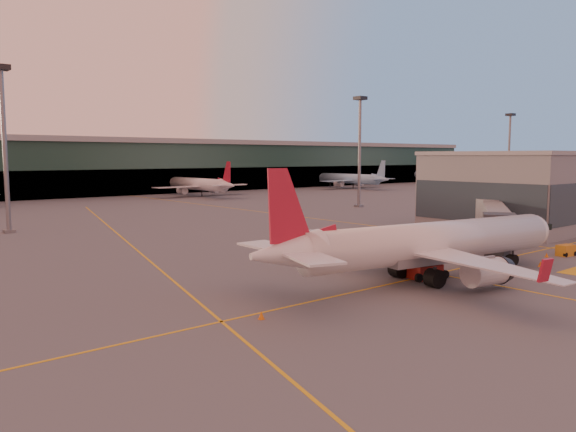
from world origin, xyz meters
TOP-DOWN VIEW (x-y plane):
  - ground at (0.00, 0.00)m, footprint 600.00×600.00m
  - taxi_markings at (-7.32, 44.49)m, footprint 100.12×173.00m
  - terminal at (0.00, 141.79)m, footprint 400.00×20.00m
  - gate_building at (41.93, 17.93)m, footprint 18.40×22.40m
  - mast_west_near at (-20.00, 66.00)m, footprint 2.40×2.40m
  - mast_east_near at (55.00, 62.00)m, footprint 2.40×2.40m
  - mast_east_far at (130.00, 66.00)m, footprint 2.40×2.40m
  - distant_aircraft_row at (10.83, 118.00)m, footprint 350.00×34.00m
  - main_airplane at (1.23, 3.82)m, footprint 35.93×32.57m
  - jet_bridge at (25.50, 10.52)m, footprint 23.34×16.47m
  - catering_truck at (2.17, 4.53)m, footprint 5.67×3.36m
  - gpu_cart at (25.61, 1.22)m, footprint 2.44×1.68m
  - pushback_tug at (14.88, 9.18)m, footprint 4.11×3.15m
  - cone_nose at (22.87, 2.21)m, footprint 0.43×0.43m
  - cone_tail at (-18.14, 3.67)m, footprint 0.48×0.48m
  - cone_wing_left at (1.29, 20.92)m, footprint 0.39×0.39m
  - cone_fwd at (16.71, -0.04)m, footprint 0.50×0.50m

SIDE VIEW (x-z plane):
  - ground at x=0.00m, z-range 0.00..0.00m
  - distant_aircraft_row at x=10.83m, z-range -6.50..6.50m
  - taxi_markings at x=-7.32m, z-range 0.00..0.01m
  - cone_wing_left at x=1.29m, z-range -0.01..0.49m
  - cone_nose at x=22.87m, z-range -0.01..0.54m
  - cone_tail at x=-18.14m, z-range -0.01..0.59m
  - cone_fwd at x=16.71m, z-range -0.01..0.62m
  - gpu_cart at x=25.61m, z-range -0.02..1.31m
  - pushback_tug at x=14.88m, z-range -0.18..1.71m
  - catering_truck at x=2.17m, z-range 0.28..4.41m
  - main_airplane at x=1.23m, z-range -1.90..8.97m
  - jet_bridge at x=25.50m, z-range 1.01..6.54m
  - gate_building at x=41.93m, z-range -0.01..12.59m
  - terminal at x=0.00m, z-range -0.04..17.56m
  - mast_west_near at x=-20.00m, z-range 2.06..27.66m
  - mast_east_near at x=55.00m, z-range 2.06..27.66m
  - mast_east_far at x=130.00m, z-range 2.06..27.66m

